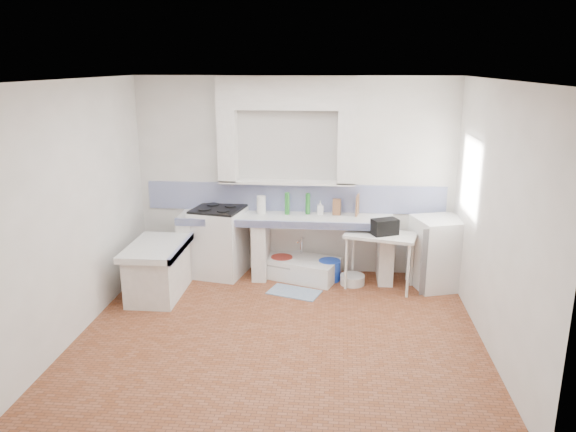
# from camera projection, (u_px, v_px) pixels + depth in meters

# --- Properties ---
(floor) EXTENTS (4.50, 4.50, 0.00)m
(floor) POSITION_uv_depth(u_px,v_px,m) (280.00, 332.00, 6.25)
(floor) COLOR brown
(floor) RESTS_ON ground
(ceiling) EXTENTS (4.50, 4.50, 0.00)m
(ceiling) POSITION_uv_depth(u_px,v_px,m) (279.00, 80.00, 5.50)
(ceiling) COLOR white
(ceiling) RESTS_ON ground
(wall_back) EXTENTS (4.50, 0.00, 4.50)m
(wall_back) POSITION_uv_depth(u_px,v_px,m) (294.00, 177.00, 7.80)
(wall_back) COLOR white
(wall_back) RESTS_ON ground
(wall_front) EXTENTS (4.50, 0.00, 4.50)m
(wall_front) POSITION_uv_depth(u_px,v_px,m) (250.00, 287.00, 3.96)
(wall_front) COLOR white
(wall_front) RESTS_ON ground
(wall_left) EXTENTS (0.00, 4.50, 4.50)m
(wall_left) POSITION_uv_depth(u_px,v_px,m) (78.00, 209.00, 6.08)
(wall_left) COLOR white
(wall_left) RESTS_ON ground
(wall_right) EXTENTS (0.00, 4.50, 4.50)m
(wall_right) POSITION_uv_depth(u_px,v_px,m) (495.00, 219.00, 5.68)
(wall_right) COLOR white
(wall_right) RESTS_ON ground
(alcove_mass) EXTENTS (1.90, 0.25, 0.45)m
(alcove_mass) POSITION_uv_depth(u_px,v_px,m) (287.00, 93.00, 7.37)
(alcove_mass) COLOR white
(alcove_mass) RESTS_ON ground
(window_frame) EXTENTS (0.35, 0.86, 1.06)m
(window_frame) POSITION_uv_depth(u_px,v_px,m) (485.00, 178.00, 6.76)
(window_frame) COLOR #3B2012
(window_frame) RESTS_ON ground
(lace_valance) EXTENTS (0.01, 0.84, 0.24)m
(lace_valance) POSITION_uv_depth(u_px,v_px,m) (476.00, 147.00, 6.67)
(lace_valance) COLOR white
(lace_valance) RESTS_ON ground
(counter_slab) EXTENTS (3.00, 0.60, 0.08)m
(counter_slab) POSITION_uv_depth(u_px,v_px,m) (286.00, 219.00, 7.66)
(counter_slab) COLOR white
(counter_slab) RESTS_ON ground
(counter_lip) EXTENTS (3.00, 0.04, 0.10)m
(counter_lip) POSITION_uv_depth(u_px,v_px,m) (283.00, 225.00, 7.39)
(counter_lip) COLOR navy
(counter_lip) RESTS_ON ground
(counter_pier_left) EXTENTS (0.20, 0.55, 0.82)m
(counter_pier_left) POSITION_uv_depth(u_px,v_px,m) (189.00, 246.00, 7.91)
(counter_pier_left) COLOR white
(counter_pier_left) RESTS_ON ground
(counter_pier_mid) EXTENTS (0.20, 0.55, 0.82)m
(counter_pier_mid) POSITION_uv_depth(u_px,v_px,m) (261.00, 249.00, 7.81)
(counter_pier_mid) COLOR white
(counter_pier_mid) RESTS_ON ground
(counter_pier_right) EXTENTS (0.20, 0.55, 0.82)m
(counter_pier_right) POSITION_uv_depth(u_px,v_px,m) (385.00, 252.00, 7.66)
(counter_pier_right) COLOR white
(counter_pier_right) RESTS_ON ground
(peninsula_top) EXTENTS (0.70, 1.10, 0.08)m
(peninsula_top) POSITION_uv_depth(u_px,v_px,m) (157.00, 248.00, 7.09)
(peninsula_top) COLOR white
(peninsula_top) RESTS_ON ground
(peninsula_base) EXTENTS (0.60, 1.00, 0.62)m
(peninsula_base) POSITION_uv_depth(u_px,v_px,m) (158.00, 273.00, 7.18)
(peninsula_base) COLOR white
(peninsula_base) RESTS_ON ground
(peninsula_lip) EXTENTS (0.04, 1.10, 0.10)m
(peninsula_lip) POSITION_uv_depth(u_px,v_px,m) (181.00, 248.00, 7.06)
(peninsula_lip) COLOR navy
(peninsula_lip) RESTS_ON ground
(backsplash) EXTENTS (4.27, 0.03, 0.40)m
(backsplash) POSITION_uv_depth(u_px,v_px,m) (294.00, 198.00, 7.86)
(backsplash) COLOR navy
(backsplash) RESTS_ON ground
(stove) EXTENTS (0.79, 0.78, 0.96)m
(stove) POSITION_uv_depth(u_px,v_px,m) (219.00, 242.00, 7.86)
(stove) COLOR white
(stove) RESTS_ON ground
(sink) EXTENTS (1.19, 0.90, 0.26)m
(sink) POSITION_uv_depth(u_px,v_px,m) (300.00, 269.00, 7.83)
(sink) COLOR white
(sink) RESTS_ON ground
(side_table) EXTENTS (1.02, 0.72, 0.04)m
(side_table) POSITION_uv_depth(u_px,v_px,m) (379.00, 261.00, 7.41)
(side_table) COLOR white
(side_table) RESTS_ON ground
(fridge) EXTENTS (0.78, 0.78, 0.96)m
(fridge) POSITION_uv_depth(u_px,v_px,m) (438.00, 253.00, 7.43)
(fridge) COLOR white
(fridge) RESTS_ON ground
(bucket_red) EXTENTS (0.34, 0.34, 0.29)m
(bucket_red) POSITION_uv_depth(u_px,v_px,m) (282.00, 266.00, 7.88)
(bucket_red) COLOR #A92D23
(bucket_red) RESTS_ON ground
(bucket_orange) EXTENTS (0.32, 0.32, 0.24)m
(bucket_orange) POSITION_uv_depth(u_px,v_px,m) (305.00, 271.00, 7.79)
(bucket_orange) COLOR #E55000
(bucket_orange) RESTS_ON ground
(bucket_blue) EXTENTS (0.33, 0.33, 0.29)m
(bucket_blue) POSITION_uv_depth(u_px,v_px,m) (329.00, 270.00, 7.73)
(bucket_blue) COLOR blue
(bucket_blue) RESTS_ON ground
(basin_white) EXTENTS (0.42, 0.42, 0.13)m
(basin_white) POSITION_uv_depth(u_px,v_px,m) (352.00, 280.00, 7.60)
(basin_white) COLOR white
(basin_white) RESTS_ON ground
(water_bottle_a) EXTENTS (0.08, 0.08, 0.28)m
(water_bottle_a) POSITION_uv_depth(u_px,v_px,m) (299.00, 264.00, 7.98)
(water_bottle_a) COLOR silver
(water_bottle_a) RESTS_ON ground
(water_bottle_b) EXTENTS (0.09, 0.09, 0.28)m
(water_bottle_b) POSITION_uv_depth(u_px,v_px,m) (313.00, 266.00, 7.93)
(water_bottle_b) COLOR silver
(water_bottle_b) RESTS_ON ground
(black_bag) EXTENTS (0.39, 0.31, 0.21)m
(black_bag) POSITION_uv_depth(u_px,v_px,m) (385.00, 227.00, 7.25)
(black_bag) COLOR black
(black_bag) RESTS_ON side_table
(green_bottle_a) EXTENTS (0.09, 0.09, 0.31)m
(green_bottle_a) POSITION_uv_depth(u_px,v_px,m) (287.00, 203.00, 7.71)
(green_bottle_a) COLOR #257729
(green_bottle_a) RESTS_ON counter_slab
(green_bottle_b) EXTENTS (0.07, 0.07, 0.30)m
(green_bottle_b) POSITION_uv_depth(u_px,v_px,m) (308.00, 204.00, 7.73)
(green_bottle_b) COLOR #257729
(green_bottle_b) RESTS_ON counter_slab
(knife_block) EXTENTS (0.12, 0.10, 0.22)m
(knife_block) POSITION_uv_depth(u_px,v_px,m) (337.00, 207.00, 7.70)
(knife_block) COLOR #8D5D38
(knife_block) RESTS_ON counter_slab
(cutting_board) EXTENTS (0.06, 0.21, 0.29)m
(cutting_board) POSITION_uv_depth(u_px,v_px,m) (357.00, 205.00, 7.67)
(cutting_board) COLOR #8D5D38
(cutting_board) RESTS_ON counter_slab
(paper_towel) EXTENTS (0.14, 0.14, 0.26)m
(paper_towel) POSITION_uv_depth(u_px,v_px,m) (261.00, 205.00, 7.76)
(paper_towel) COLOR white
(paper_towel) RESTS_ON counter_slab
(soap_bottle) EXTENTS (0.09, 0.10, 0.19)m
(soap_bottle) POSITION_uv_depth(u_px,v_px,m) (320.00, 208.00, 7.73)
(soap_bottle) COLOR white
(soap_bottle) RESTS_ON counter_slab
(rug) EXTENTS (0.76, 0.58, 0.01)m
(rug) POSITION_uv_depth(u_px,v_px,m) (294.00, 292.00, 7.33)
(rug) COLOR #365683
(rug) RESTS_ON ground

